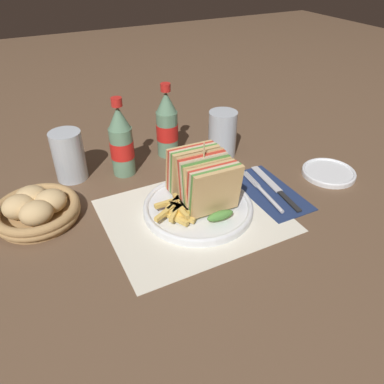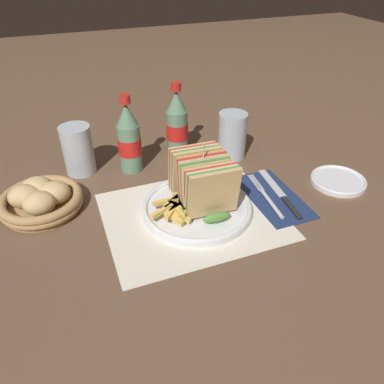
# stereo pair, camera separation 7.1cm
# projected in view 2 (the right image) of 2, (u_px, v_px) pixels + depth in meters

# --- Properties ---
(ground_plane) EXTENTS (4.00, 4.00, 0.00)m
(ground_plane) POSITION_uv_depth(u_px,v_px,m) (199.00, 214.00, 0.82)
(ground_plane) COLOR brown
(placemat) EXTENTS (0.38, 0.31, 0.00)m
(placemat) POSITION_uv_depth(u_px,v_px,m) (192.00, 214.00, 0.82)
(placemat) COLOR silver
(placemat) RESTS_ON ground_plane
(plate_main) EXTENTS (0.24, 0.24, 0.02)m
(plate_main) POSITION_uv_depth(u_px,v_px,m) (195.00, 208.00, 0.82)
(plate_main) COLOR white
(plate_main) RESTS_ON ground_plane
(club_sandwich) EXTENTS (0.11, 0.17, 0.14)m
(club_sandwich) POSITION_uv_depth(u_px,v_px,m) (203.00, 181.00, 0.80)
(club_sandwich) COLOR tan
(club_sandwich) RESTS_ON plate_main
(fries_pile) EXTENTS (0.11, 0.10, 0.02)m
(fries_pile) POSITION_uv_depth(u_px,v_px,m) (176.00, 208.00, 0.79)
(fries_pile) COLOR #E0B756
(fries_pile) RESTS_ON plate_main
(ketchup_blob) EXTENTS (0.03, 0.03, 0.01)m
(ketchup_blob) POSITION_uv_depth(u_px,v_px,m) (172.00, 202.00, 0.82)
(ketchup_blob) COLOR maroon
(ketchup_blob) RESTS_ON plate_main
(napkin) EXTENTS (0.11, 0.22, 0.00)m
(napkin) POSITION_uv_depth(u_px,v_px,m) (272.00, 195.00, 0.88)
(napkin) COLOR navy
(napkin) RESTS_ON ground_plane
(fork) EXTENTS (0.03, 0.18, 0.01)m
(fork) POSITION_uv_depth(u_px,v_px,m) (268.00, 199.00, 0.86)
(fork) COLOR silver
(fork) RESTS_ON napkin
(knife) EXTENTS (0.04, 0.20, 0.00)m
(knife) POSITION_uv_depth(u_px,v_px,m) (280.00, 193.00, 0.88)
(knife) COLOR black
(knife) RESTS_ON napkin
(coke_bottle_near) EXTENTS (0.06, 0.06, 0.20)m
(coke_bottle_near) POSITION_uv_depth(u_px,v_px,m) (129.00, 139.00, 0.93)
(coke_bottle_near) COLOR slate
(coke_bottle_near) RESTS_ON ground_plane
(coke_bottle_far) EXTENTS (0.06, 0.06, 0.20)m
(coke_bottle_far) POSITION_uv_depth(u_px,v_px,m) (177.00, 125.00, 1.00)
(coke_bottle_far) COLOR slate
(coke_bottle_far) RESTS_ON ground_plane
(glass_near) EXTENTS (0.08, 0.08, 0.12)m
(glass_near) POSITION_uv_depth(u_px,v_px,m) (232.00, 138.00, 1.01)
(glass_near) COLOR silver
(glass_near) RESTS_ON ground_plane
(glass_far) EXTENTS (0.08, 0.08, 0.12)m
(glass_far) POSITION_uv_depth(u_px,v_px,m) (79.00, 153.00, 0.94)
(glass_far) COLOR silver
(glass_far) RESTS_ON ground_plane
(bread_basket) EXTENTS (0.18, 0.18, 0.06)m
(bread_basket) POSITION_uv_depth(u_px,v_px,m) (40.00, 200.00, 0.82)
(bread_basket) COLOR #AD8451
(bread_basket) RESTS_ON ground_plane
(side_saucer) EXTENTS (0.13, 0.13, 0.01)m
(side_saucer) POSITION_uv_depth(u_px,v_px,m) (338.00, 180.00, 0.92)
(side_saucer) COLOR white
(side_saucer) RESTS_ON ground_plane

